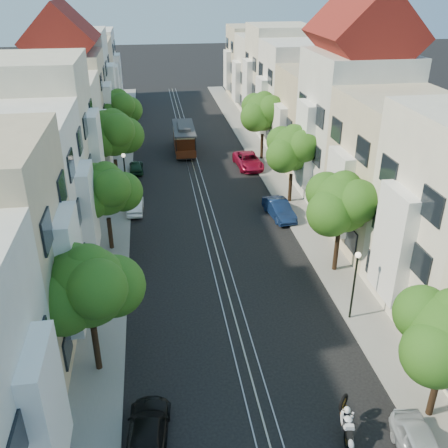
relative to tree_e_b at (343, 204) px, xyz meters
name	(u,v)px	position (x,y,z in m)	size (l,w,h in m)	color
ground	(195,173)	(-7.26, 19.02, -4.73)	(200.00, 200.00, 0.00)	black
sidewalk_east	(268,168)	(-0.01, 19.02, -4.67)	(2.50, 80.00, 0.12)	gray
sidewalk_west	(119,176)	(-14.51, 19.02, -4.67)	(2.50, 80.00, 0.12)	gray
rail_left	(190,173)	(-7.81, 19.02, -4.72)	(0.06, 80.00, 0.02)	gray
rail_slot	(195,173)	(-7.26, 19.02, -4.72)	(0.06, 80.00, 0.02)	gray
rail_right	(201,173)	(-6.71, 19.02, -4.72)	(0.06, 80.00, 0.02)	gray
lane_line	(195,173)	(-7.26, 19.02, -4.73)	(0.08, 80.00, 0.01)	tan
townhouses_east	(318,115)	(4.61, 18.94, 0.45)	(7.75, 72.00, 12.00)	beige
townhouses_west	(61,127)	(-19.13, 18.94, 0.35)	(7.75, 72.00, 11.76)	silver
tree_e_b	(343,204)	(0.00, 0.00, 0.00)	(4.93, 4.08, 6.68)	black
tree_e_c	(293,150)	(0.00, 11.00, -0.13)	(4.84, 3.99, 6.52)	black
tree_e_d	(264,113)	(0.00, 22.00, 0.13)	(5.01, 4.16, 6.85)	black
tree_w_a	(89,288)	(-14.40, -7.00, 0.00)	(4.93, 4.08, 6.68)	black
tree_w_b	(106,191)	(-14.40, 5.00, -0.34)	(4.72, 3.87, 6.27)	black
tree_w_c	(113,134)	(-14.40, 16.00, 0.34)	(5.13, 4.28, 7.09)	black
tree_w_d	(119,108)	(-14.40, 27.00, -0.13)	(4.84, 3.99, 6.52)	black
lamp_east	(355,276)	(-0.96, -4.98, -1.89)	(0.32, 0.32, 4.16)	black
lamp_west	(125,170)	(-13.56, 13.02, -1.89)	(0.32, 0.32, 4.16)	black
sportbike_rider	(346,421)	(-4.10, -12.52, -3.85)	(0.74, 1.98, 1.62)	black
cable_car	(184,137)	(-7.76, 25.78, -3.13)	(2.35, 7.11, 2.71)	black
parked_car_e_mid	(279,209)	(-1.66, 8.32, -4.05)	(1.45, 4.16, 1.37)	#0C1D40
parked_car_e_far	(248,161)	(-1.90, 19.83, -4.04)	(2.29, 4.96, 1.38)	maroon
parked_car_w_near	(148,431)	(-12.16, -11.57, -4.13)	(1.70, 4.17, 1.21)	black
parked_car_w_mid	(135,206)	(-12.86, 10.92, -4.17)	(1.19, 3.41, 1.12)	silver
parked_car_w_far	(136,167)	(-12.86, 20.13, -4.17)	(1.32, 3.29, 1.12)	#143220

